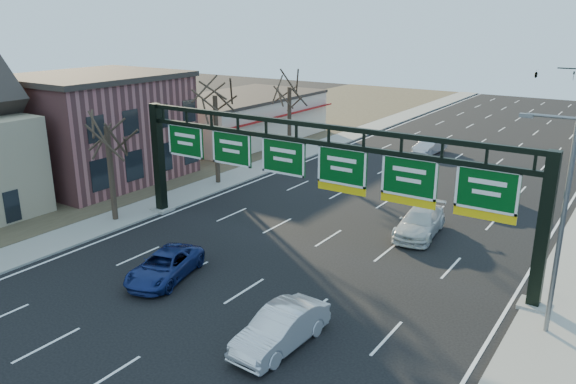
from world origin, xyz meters
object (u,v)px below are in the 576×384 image
Objects in this scene: car_blue_suv at (165,266)px; sign_gantry at (314,170)px; car_white_wagon at (420,222)px; car_silver_sedan at (281,328)px.

sign_gantry is at bearing 44.27° from car_blue_suv.
sign_gantry is 7.86m from car_white_wagon.
sign_gantry is 10.41m from car_silver_sedan.
car_white_wagon reaches higher than car_blue_suv.
car_silver_sedan reaches higher than car_blue_suv.
car_blue_suv is 0.91× the size of car_white_wagon.
sign_gantry is 5.19× the size of car_silver_sedan.
sign_gantry reaches higher than car_silver_sedan.
sign_gantry is 9.21m from car_blue_suv.
car_blue_suv is (-4.25, -7.15, -3.95)m from sign_gantry.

